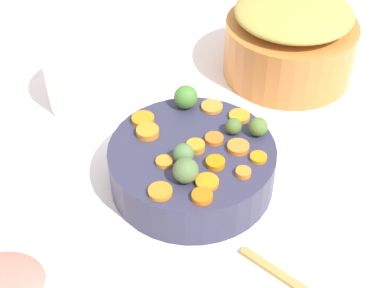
{
  "coord_description": "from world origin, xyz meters",
  "views": [
    {
      "loc": [
        0.67,
        -0.23,
        0.73
      ],
      "look_at": [
        0.01,
        -0.01,
        0.11
      ],
      "focal_mm": 52.81,
      "sensor_mm": 36.0,
      "label": 1
    }
  ],
  "objects_px": {
    "metal_pot": "(289,49)",
    "ham_plate": "(14,273)",
    "serving_bowl_carrots": "(192,165)",
    "casserole_dish": "(97,78)"
  },
  "relations": [
    {
      "from": "metal_pot",
      "to": "ham_plate",
      "type": "distance_m",
      "value": 0.71
    },
    {
      "from": "serving_bowl_carrots",
      "to": "metal_pot",
      "type": "xyz_separation_m",
      "value": [
        -0.25,
        0.3,
        0.02
      ]
    },
    {
      "from": "serving_bowl_carrots",
      "to": "metal_pot",
      "type": "relative_size",
      "value": 1.03
    },
    {
      "from": "serving_bowl_carrots",
      "to": "casserole_dish",
      "type": "distance_m",
      "value": 0.31
    },
    {
      "from": "casserole_dish",
      "to": "ham_plate",
      "type": "xyz_separation_m",
      "value": [
        0.39,
        -0.21,
        -0.05
      ]
    },
    {
      "from": "serving_bowl_carrots",
      "to": "casserole_dish",
      "type": "xyz_separation_m",
      "value": [
        -0.29,
        -0.11,
        0.01
      ]
    },
    {
      "from": "serving_bowl_carrots",
      "to": "ham_plate",
      "type": "height_order",
      "value": "serving_bowl_carrots"
    },
    {
      "from": "metal_pot",
      "to": "serving_bowl_carrots",
      "type": "bearing_deg",
      "value": -49.9
    },
    {
      "from": "casserole_dish",
      "to": "ham_plate",
      "type": "distance_m",
      "value": 0.45
    },
    {
      "from": "ham_plate",
      "to": "serving_bowl_carrots",
      "type": "bearing_deg",
      "value": 108.33
    }
  ]
}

